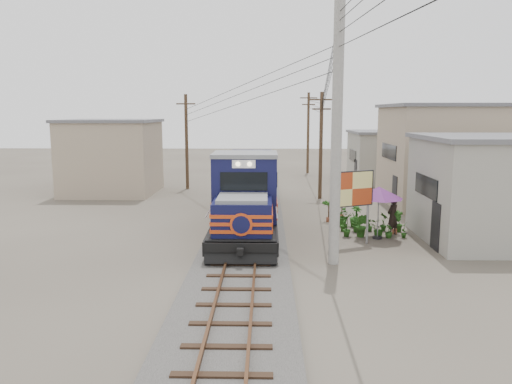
{
  "coord_description": "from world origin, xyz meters",
  "views": [
    {
      "loc": [
        0.94,
        -18.91,
        5.7
      ],
      "look_at": [
        0.47,
        2.9,
        2.2
      ],
      "focal_mm": 35.0,
      "sensor_mm": 36.0,
      "label": 1
    }
  ],
  "objects_px": {
    "billboard": "(352,191)",
    "locomotive": "(248,192)",
    "vendor": "(393,216)",
    "market_umbrella": "(379,193)"
  },
  "relations": [
    {
      "from": "locomotive",
      "to": "vendor",
      "type": "bearing_deg",
      "value": -18.18
    },
    {
      "from": "billboard",
      "to": "locomotive",
      "type": "bearing_deg",
      "value": 113.22
    },
    {
      "from": "market_umbrella",
      "to": "vendor",
      "type": "bearing_deg",
      "value": 39.8
    },
    {
      "from": "market_umbrella",
      "to": "vendor",
      "type": "distance_m",
      "value": 1.62
    },
    {
      "from": "billboard",
      "to": "market_umbrella",
      "type": "xyz_separation_m",
      "value": [
        1.44,
        1.23,
        -0.28
      ]
    },
    {
      "from": "locomotive",
      "to": "billboard",
      "type": "height_order",
      "value": "locomotive"
    },
    {
      "from": "market_umbrella",
      "to": "vendor",
      "type": "relative_size",
      "value": 1.33
    },
    {
      "from": "billboard",
      "to": "vendor",
      "type": "distance_m",
      "value": 3.32
    },
    {
      "from": "market_umbrella",
      "to": "vendor",
      "type": "height_order",
      "value": "market_umbrella"
    },
    {
      "from": "locomotive",
      "to": "vendor",
      "type": "height_order",
      "value": "locomotive"
    }
  ]
}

